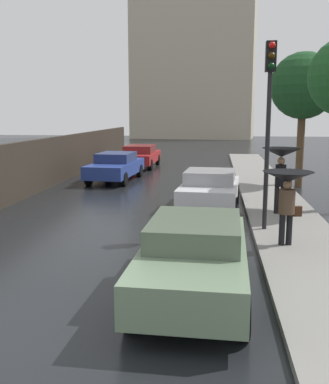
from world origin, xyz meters
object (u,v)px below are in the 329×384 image
at_px(car_red_far_lane, 140,155).
at_px(traffic_light, 269,103).
at_px(car_blue_mid_road, 116,166).
at_px(pedestrian_with_umbrella_far, 288,185).
at_px(pedestrian_with_umbrella_near, 281,159).
at_px(car_green_behind_camera, 195,256).
at_px(car_white_near_kerb, 210,189).
at_px(street_tree_near, 303,87).

bearing_deg(car_red_far_lane, traffic_light, 112.51).
distance_m(car_blue_mid_road, pedestrian_with_umbrella_far, 12.36).
xyz_separation_m(pedestrian_with_umbrella_near, traffic_light, (-0.65, -1.99, 1.65)).
xyz_separation_m(car_green_behind_camera, traffic_light, (1.67, 4.38, 2.73)).
height_order(car_white_near_kerb, pedestrian_with_umbrella_near, pedestrian_with_umbrella_near).
relative_size(car_white_near_kerb, street_tree_near, 0.69).
relative_size(car_white_near_kerb, pedestrian_with_umbrella_far, 2.27).
relative_size(car_blue_mid_road, street_tree_near, 0.81).
xyz_separation_m(car_blue_mid_road, pedestrian_with_umbrella_near, (6.77, -7.06, 1.12)).
height_order(traffic_light, street_tree_near, street_tree_near).
distance_m(car_white_near_kerb, pedestrian_with_umbrella_near, 2.65).
xyz_separation_m(car_red_far_lane, pedestrian_with_umbrella_far, (6.21, -16.13, 0.87)).
xyz_separation_m(car_blue_mid_road, car_red_far_lane, (0.24, 5.62, -0.00)).
distance_m(traffic_light, street_tree_near, 8.51).
bearing_deg(car_white_near_kerb, car_red_far_lane, 114.79).
relative_size(car_white_near_kerb, car_blue_mid_road, 0.85).
bearing_deg(traffic_light, car_white_near_kerb, 116.65).
bearing_deg(pedestrian_with_umbrella_near, car_white_near_kerb, 155.92).
bearing_deg(car_white_near_kerb, car_blue_mid_road, 131.61).
bearing_deg(car_green_behind_camera, pedestrian_with_umbrella_near, 71.86).
bearing_deg(car_white_near_kerb, car_green_behind_camera, -86.93).
bearing_deg(car_red_far_lane, street_tree_near, 142.09).
bearing_deg(traffic_light, car_blue_mid_road, 124.04).
height_order(car_white_near_kerb, traffic_light, traffic_light).
bearing_deg(pedestrian_with_umbrella_near, car_green_behind_camera, -108.84).
xyz_separation_m(car_green_behind_camera, street_tree_near, (3.98, 12.52, 3.59)).
bearing_deg(car_white_near_kerb, pedestrian_with_umbrella_far, -63.20).
height_order(car_white_near_kerb, car_green_behind_camera, car_green_behind_camera).
bearing_deg(street_tree_near, traffic_light, -105.82).
height_order(car_white_near_kerb, car_blue_mid_road, car_blue_mid_road).
distance_m(car_red_far_lane, traffic_light, 16.05).
bearing_deg(car_white_near_kerb, traffic_light, -59.06).
xyz_separation_m(car_white_near_kerb, pedestrian_with_umbrella_near, (2.17, -1.03, 1.12)).
bearing_deg(traffic_light, pedestrian_with_umbrella_near, 71.84).
relative_size(car_green_behind_camera, car_red_far_lane, 0.95).
bearing_deg(car_green_behind_camera, car_red_far_lane, 104.35).
bearing_deg(street_tree_near, car_green_behind_camera, -107.64).
relative_size(car_white_near_kerb, pedestrian_with_umbrella_near, 1.96).
bearing_deg(car_green_behind_camera, street_tree_near, 74.28).
xyz_separation_m(pedestrian_with_umbrella_near, street_tree_near, (1.65, 6.15, 2.50)).
relative_size(pedestrian_with_umbrella_far, traffic_light, 0.36).
relative_size(car_white_near_kerb, car_green_behind_camera, 0.91).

